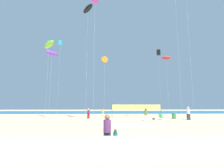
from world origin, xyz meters
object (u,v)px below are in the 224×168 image
(beachgoer_olive_shirt, at_px, (146,114))
(kite_orange_delta, at_px, (105,60))
(beachgoer_maroon_shirt, at_px, (88,113))
(folding_beach_chair, at_px, (161,116))
(toddler_figure, at_px, (115,138))
(beachgoer_white_shirt, at_px, (188,113))
(kite_black_inflatable, at_px, (88,9))
(kite_red_inflatable, at_px, (166,58))
(beach_handbag, at_px, (154,119))
(volleyball_net, at_px, (136,108))
(kite_lime_inflatable, at_px, (49,45))
(kite_cyan_box, at_px, (60,43))
(beachgoer_mustard_shirt, at_px, (103,112))
(trash_barrel, at_px, (174,116))
(kite_black_box, at_px, (159,53))
(mother_figure, at_px, (107,130))
(kite_violet_inflatable, at_px, (52,53))

(beachgoer_olive_shirt, distance_m, kite_orange_delta, 12.93)
(beachgoer_maroon_shirt, relative_size, folding_beach_chair, 1.75)
(toddler_figure, height_order, beachgoer_white_shirt, beachgoer_white_shirt)
(folding_beach_chair, distance_m, kite_black_inflatable, 19.75)
(beachgoer_maroon_shirt, distance_m, folding_beach_chair, 10.91)
(beachgoer_maroon_shirt, height_order, kite_black_inflatable, kite_black_inflatable)
(kite_red_inflatable, distance_m, kite_black_inflatable, 18.49)
(beach_handbag, bearing_deg, volleyball_net, 107.96)
(kite_black_inflatable, xyz_separation_m, kite_lime_inflatable, (-6.61, 2.48, -4.98))
(beachgoer_white_shirt, relative_size, kite_cyan_box, 0.12)
(beachgoer_maroon_shirt, bearing_deg, kite_black_inflatable, 13.96)
(beachgoer_mustard_shirt, height_order, beachgoer_maroon_shirt, beachgoer_mustard_shirt)
(kite_lime_inflatable, bearing_deg, beachgoer_mustard_shirt, 30.38)
(beach_handbag, bearing_deg, kite_lime_inflatable, 170.52)
(volleyball_net, bearing_deg, beachgoer_white_shirt, -39.57)
(volleyball_net, relative_size, kite_lime_inflatable, 0.67)
(trash_barrel, relative_size, kite_cyan_box, 0.06)
(volleyball_net, height_order, beach_handbag, volleyball_net)
(beachgoer_maroon_shirt, bearing_deg, kite_orange_delta, 157.46)
(kite_cyan_box, bearing_deg, kite_black_inflatable, -54.81)
(beachgoer_olive_shirt, height_order, beach_handbag, beachgoer_olive_shirt)
(kite_black_box, bearing_deg, folding_beach_chair, -109.40)
(beach_handbag, bearing_deg, kite_black_box, 65.92)
(kite_black_inflatable, bearing_deg, trash_barrel, 4.45)
(beach_handbag, height_order, kite_black_inflatable, kite_black_inflatable)
(kite_cyan_box, xyz_separation_m, kite_black_box, (21.63, 0.99, -1.48))
(beachgoer_white_shirt, distance_m, kite_cyan_box, 27.93)
(mother_figure, distance_m, kite_lime_inflatable, 22.95)
(mother_figure, distance_m, kite_orange_delta, 22.35)
(beachgoer_maroon_shirt, height_order, volleyball_net, volleyball_net)
(beachgoer_maroon_shirt, height_order, kite_black_box, kite_black_box)
(folding_beach_chair, height_order, kite_violet_inflatable, kite_violet_inflatable)
(mother_figure, height_order, beachgoer_mustard_shirt, beachgoer_mustard_shirt)
(volleyball_net, bearing_deg, kite_red_inflatable, 29.55)
(beachgoer_maroon_shirt, relative_size, trash_barrel, 1.74)
(beachgoer_mustard_shirt, height_order, trash_barrel, beachgoer_mustard_shirt)
(mother_figure, relative_size, toddler_figure, 1.79)
(trash_barrel, distance_m, kite_black_inflatable, 21.24)
(mother_figure, relative_size, kite_red_inflatable, 0.13)
(mother_figure, distance_m, folding_beach_chair, 16.77)
(folding_beach_chair, relative_size, kite_lime_inflatable, 0.07)
(mother_figure, bearing_deg, kite_red_inflatable, 59.81)
(beachgoer_olive_shirt, distance_m, kite_black_inflatable, 18.20)
(kite_red_inflatable, bearing_deg, mother_figure, -117.82)
(beachgoer_white_shirt, bearing_deg, volleyball_net, 93.12)
(kite_black_inflatable, distance_m, kite_violet_inflatable, 8.94)
(mother_figure, height_order, kite_violet_inflatable, kite_violet_inflatable)
(beachgoer_olive_shirt, height_order, trash_barrel, beachgoer_olive_shirt)
(folding_beach_chair, bearing_deg, kite_black_inflatable, 154.84)
(mother_figure, relative_size, kite_black_inflatable, 0.09)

